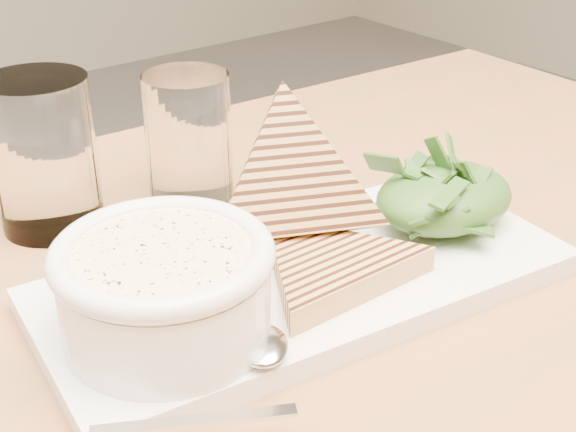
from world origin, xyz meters
TOP-DOWN VIEW (x-y plane):
  - table_top at (-0.19, 0.17)m, footprint 1.22×0.84m
  - table_leg_br at (0.35, 0.52)m, footprint 0.06×0.06m
  - platter at (-0.13, 0.22)m, footprint 0.38×0.21m
  - soup_bowl at (-0.24, 0.21)m, footprint 0.12×0.12m
  - soup at (-0.24, 0.21)m, footprint 0.11×0.11m
  - bowl_rim at (-0.24, 0.21)m, footprint 0.13×0.13m
  - sandwich_flat at (-0.12, 0.20)m, footprint 0.15×0.15m
  - sandwich_lean at (-0.11, 0.25)m, footprint 0.19×0.19m
  - salad_base at (-0.00, 0.21)m, footprint 0.11×0.09m
  - arugula_pile at (-0.00, 0.21)m, footprint 0.11×0.10m
  - spoon_bowl at (-0.21, 0.16)m, footprint 0.05×0.05m
  - spoon_handle at (-0.27, 0.13)m, footprint 0.10×0.06m
  - glass_near at (-0.22, 0.42)m, footprint 0.08×0.08m
  - glass_far at (-0.11, 0.39)m, footprint 0.07×0.07m

SIDE VIEW (x-z plane):
  - table_leg_br at x=0.35m, z-range 0.00..0.71m
  - table_top at x=-0.19m, z-range 0.71..0.75m
  - platter at x=-0.13m, z-range 0.75..0.77m
  - spoon_handle at x=-0.27m, z-range 0.77..0.77m
  - spoon_bowl at x=-0.21m, z-range 0.77..0.78m
  - sandwich_flat at x=-0.12m, z-range 0.77..0.79m
  - salad_base at x=0.00m, z-range 0.77..0.81m
  - soup_bowl at x=-0.24m, z-range 0.77..0.82m
  - arugula_pile at x=0.00m, z-range 0.77..0.82m
  - glass_far at x=-0.11m, z-range 0.75..0.86m
  - glass_near at x=-0.22m, z-range 0.75..0.87m
  - sandwich_lean at x=-0.11m, z-range 0.73..0.90m
  - soup at x=-0.24m, z-range 0.82..0.83m
  - bowl_rim at x=-0.24m, z-range 0.82..0.83m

